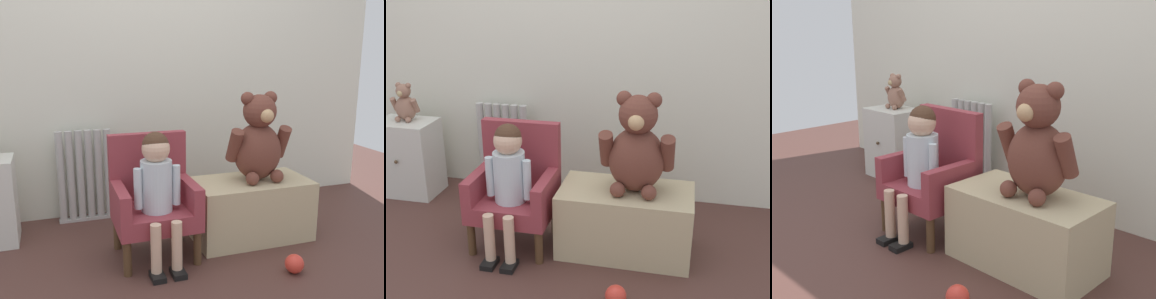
{
  "view_description": "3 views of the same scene",
  "coord_description": "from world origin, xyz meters",
  "views": [
    {
      "loc": [
        -0.56,
        -1.68,
        1.15
      ],
      "look_at": [
        0.2,
        0.56,
        0.59
      ],
      "focal_mm": 40.0,
      "sensor_mm": 36.0,
      "label": 1
    },
    {
      "loc": [
        0.84,
        -1.77,
        1.47
      ],
      "look_at": [
        0.32,
        0.52,
        0.59
      ],
      "focal_mm": 45.0,
      "sensor_mm": 36.0,
      "label": 2
    },
    {
      "loc": [
        1.85,
        -1.16,
        1.16
      ],
      "look_at": [
        0.19,
        0.53,
        0.51
      ],
      "focal_mm": 45.0,
      "sensor_mm": 36.0,
      "label": 3
    }
  ],
  "objects": [
    {
      "name": "large_teddy_bear",
      "position": [
        0.62,
        0.57,
        0.6
      ],
      "size": [
        0.39,
        0.27,
        0.54
      ],
      "color": "brown",
      "rests_on": "low_bench"
    },
    {
      "name": "toy_ball",
      "position": [
        0.6,
        0.08,
        0.05
      ],
      "size": [
        0.1,
        0.1,
        0.1
      ],
      "primitive_type": "sphere",
      "color": "red",
      "rests_on": "ground_plane"
    },
    {
      "name": "radiator",
      "position": [
        -0.36,
        1.16,
        0.31
      ],
      "size": [
        0.37,
        0.05,
        0.63
      ],
      "color": "#B3B2AE",
      "rests_on": "ground_plane"
    },
    {
      "name": "back_wall",
      "position": [
        0.0,
        1.28,
        1.2
      ],
      "size": [
        3.8,
        0.05,
        2.4
      ],
      "primitive_type": "cube",
      "color": "silver",
      "rests_on": "ground_plane"
    },
    {
      "name": "child_figure",
      "position": [
        -0.04,
        0.43,
        0.47
      ],
      "size": [
        0.25,
        0.35,
        0.72
      ],
      "color": "silver",
      "rests_on": "ground_plane"
    },
    {
      "name": "low_bench",
      "position": [
        0.57,
        0.56,
        0.18
      ],
      "size": [
        0.71,
        0.39,
        0.37
      ],
      "primitive_type": "cube",
      "color": "tan",
      "rests_on": "ground_plane"
    },
    {
      "name": "child_armchair",
      "position": [
        -0.04,
        0.54,
        0.33
      ],
      "size": [
        0.45,
        0.39,
        0.68
      ],
      "color": "#8D333C",
      "rests_on": "ground_plane"
    },
    {
      "name": "small_dresser",
      "position": [
        -0.98,
        0.97,
        0.26
      ],
      "size": [
        0.39,
        0.31,
        0.52
      ],
      "color": "silver",
      "rests_on": "ground_plane"
    },
    {
      "name": "ground_plane",
      "position": [
        0.0,
        0.0,
        0.0
      ],
      "size": [
        6.0,
        6.0,
        0.0
      ],
      "primitive_type": "plane",
      "color": "#4B2D27"
    },
    {
      "name": "small_teddy_bear",
      "position": [
        -0.97,
        1.0,
        0.63
      ],
      "size": [
        0.19,
        0.13,
        0.26
      ],
      "color": "#916754",
      "rests_on": "small_dresser"
    }
  ]
}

